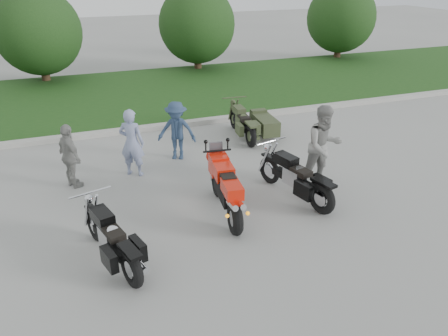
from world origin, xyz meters
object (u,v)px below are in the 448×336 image
object	(u,v)px
cruiser_left	(114,242)
cruiser_sidecar	(256,124)
person_back	(70,156)
sportbike_red	(226,187)
cruiser_right	(298,180)
person_stripe	(132,143)
person_grey	(324,146)
person_denim	(177,131)

from	to	relation	value
cruiser_left	cruiser_sidecar	xyz separation A→B (m)	(4.86, 4.81, -0.04)
cruiser_left	person_back	world-z (taller)	person_back
sportbike_red	cruiser_left	distance (m)	2.57
cruiser_right	cruiser_sidecar	size ratio (longest dim) A/B	1.04
person_stripe	person_grey	size ratio (longest dim) A/B	0.88
cruiser_left	person_back	distance (m)	3.39
cruiser_left	cruiser_right	xyz separation A→B (m)	(4.14, 0.96, 0.02)
cruiser_right	person_grey	distance (m)	1.12
sportbike_red	person_denim	world-z (taller)	person_denim
person_grey	person_back	distance (m)	5.87
sportbike_red	person_stripe	world-z (taller)	person_stripe
cruiser_sidecar	person_back	world-z (taller)	person_back
cruiser_sidecar	sportbike_red	bearing A→B (deg)	-117.55
sportbike_red	person_denim	distance (m)	3.20
person_denim	person_stripe	bearing A→B (deg)	-129.02
person_grey	cruiser_left	bearing A→B (deg)	-164.55
person_back	sportbike_red	bearing A→B (deg)	-154.27
person_stripe	person_denim	xyz separation A→B (m)	(1.28, 0.59, -0.06)
cruiser_left	person_stripe	size ratio (longest dim) A/B	1.31
person_grey	person_denim	size ratio (longest dim) A/B	1.23
sportbike_red	person_grey	distance (m)	2.70
person_back	cruiser_right	bearing A→B (deg)	-141.36
cruiser_sidecar	person_back	size ratio (longest dim) A/B	1.46
person_stripe	person_grey	distance (m)	4.59
cruiser_sidecar	person_back	xyz separation A→B (m)	(-5.37, -1.48, 0.37)
person_denim	person_back	world-z (taller)	person_denim
person_stripe	person_back	xyz separation A→B (m)	(-1.46, -0.16, -0.08)
person_grey	person_back	xyz separation A→B (m)	(-5.55, 1.92, -0.20)
sportbike_red	cruiser_right	distance (m)	1.74
person_stripe	person_back	world-z (taller)	person_stripe
person_denim	cruiser_right	bearing A→B (deg)	-32.18
person_grey	person_denim	world-z (taller)	person_grey
cruiser_left	person_stripe	world-z (taller)	person_stripe
cruiser_sidecar	person_grey	xyz separation A→B (m)	(0.18, -3.40, 0.56)
cruiser_left	cruiser_sidecar	size ratio (longest dim) A/B	0.98
sportbike_red	person_grey	size ratio (longest dim) A/B	1.18
person_denim	sportbike_red	bearing A→B (deg)	-60.37
person_stripe	person_denim	bearing A→B (deg)	-123.29
sportbike_red	cruiser_right	xyz separation A→B (m)	(1.73, 0.07, -0.17)
person_back	person_stripe	bearing A→B (deg)	-108.20
sportbike_red	person_back	size ratio (longest dim) A/B	1.47
person_stripe	person_denim	size ratio (longest dim) A/B	1.08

